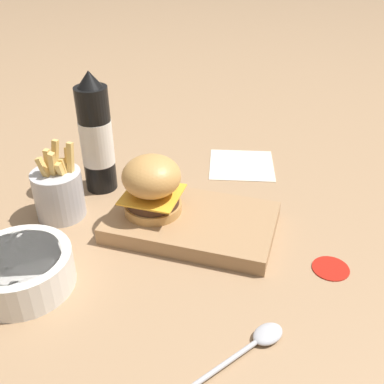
% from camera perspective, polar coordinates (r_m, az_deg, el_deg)
% --- Properties ---
extents(ground_plane, '(6.00, 6.00, 0.00)m').
position_cam_1_polar(ground_plane, '(0.82, 1.95, -5.27)').
color(ground_plane, '#9E7A56').
extents(serving_board, '(0.30, 0.18, 0.03)m').
position_cam_1_polar(serving_board, '(0.82, 0.00, -3.85)').
color(serving_board, '#A37A51').
rests_on(serving_board, ground_plane).
extents(burger, '(0.10, 0.10, 0.11)m').
position_cam_1_polar(burger, '(0.80, -5.00, 1.05)').
color(burger, tan).
rests_on(burger, serving_board).
extents(ketchup_bottle, '(0.07, 0.07, 0.25)m').
position_cam_1_polar(ketchup_bottle, '(0.92, -12.05, 6.76)').
color(ketchup_bottle, black).
rests_on(ketchup_bottle, ground_plane).
extents(fries_basket, '(0.09, 0.09, 0.15)m').
position_cam_1_polar(fries_basket, '(0.88, -16.55, -0.02)').
color(fries_basket, '#B7B7BC').
rests_on(fries_basket, ground_plane).
extents(side_bowl, '(0.16, 0.16, 0.06)m').
position_cam_1_polar(side_bowl, '(0.74, -20.88, -9.18)').
color(side_bowl, silver).
rests_on(side_bowl, ground_plane).
extents(spoon, '(0.11, 0.15, 0.01)m').
position_cam_1_polar(spoon, '(0.64, 8.32, -18.22)').
color(spoon, '#B2B2B7').
rests_on(spoon, ground_plane).
extents(ketchup_puddle, '(0.06, 0.06, 0.00)m').
position_cam_1_polar(ketchup_puddle, '(0.78, 17.21, -9.21)').
color(ketchup_puddle, '#B21E14').
rests_on(ketchup_puddle, ground_plane).
extents(parchment_square, '(0.17, 0.17, 0.00)m').
position_cam_1_polar(parchment_square, '(1.04, 6.31, 3.47)').
color(parchment_square, beige).
rests_on(parchment_square, ground_plane).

